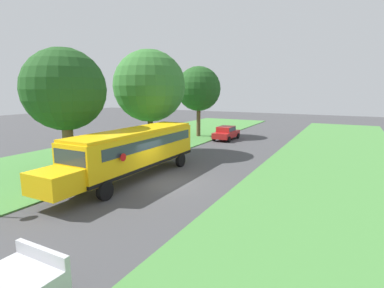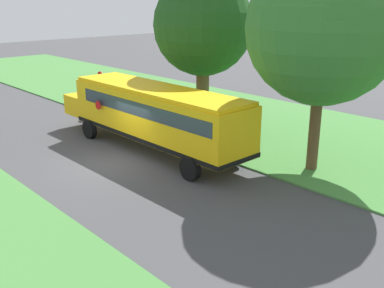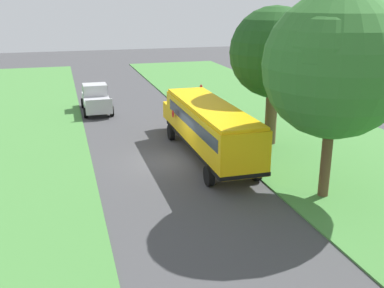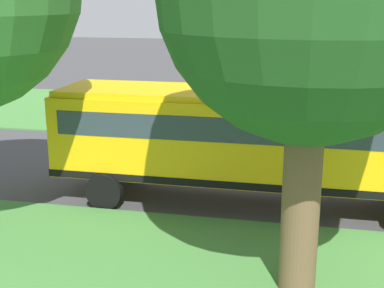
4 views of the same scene
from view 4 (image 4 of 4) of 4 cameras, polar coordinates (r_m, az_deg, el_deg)
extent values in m
plane|color=#424244|center=(17.58, 7.17, -3.26)|extent=(120.00, 120.00, 0.00)
cube|color=#47843D|center=(26.25, 8.91, 2.92)|extent=(10.00, 80.00, 0.07)
cube|color=yellow|center=(14.63, 5.80, 0.75)|extent=(2.50, 10.50, 2.20)
cube|color=yellow|center=(14.39, 5.93, 5.31)|extent=(2.35, 10.29, 0.16)
cube|color=black|center=(14.91, 5.70, -2.90)|extent=(2.54, 10.54, 0.20)
cube|color=#2D3842|center=(14.56, 4.67, 2.57)|extent=(2.53, 9.24, 0.64)
cylinder|color=red|center=(15.97, 16.75, 1.96)|extent=(0.03, 0.44, 0.44)
cylinder|color=black|center=(16.95, -6.29, -2.16)|extent=(0.30, 1.00, 1.00)
cylinder|color=black|center=(14.73, -9.32, -4.98)|extent=(0.30, 1.00, 1.00)
cylinder|color=brown|center=(10.28, 11.54, -6.09)|extent=(0.72, 0.72, 3.70)
camera|label=1|loc=(29.70, 40.71, 11.93)|focal=28.00mm
camera|label=2|loc=(32.25, -22.38, 16.99)|focal=42.00mm
camera|label=3|loc=(32.97, -38.19, 17.67)|focal=42.00mm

